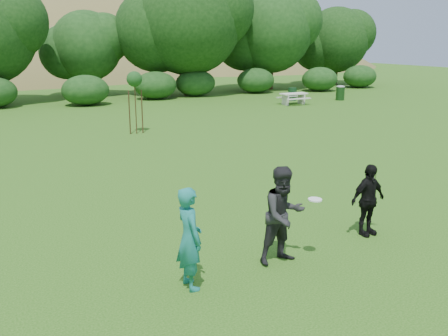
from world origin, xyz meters
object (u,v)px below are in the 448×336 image
Objects in this scene: sapling at (134,81)px; trash_can_lidded at (340,92)px; player_black at (368,200)px; picnic_table at (294,97)px; player_teal at (189,238)px; trash_can_near at (292,94)px; player_grey at (284,215)px.

sapling reaches higher than trash_can_lidded.
player_black reaches higher than trash_can_lidded.
player_black reaches higher than picnic_table.
trash_can_near is (17.52, 21.73, -0.47)m from player_teal.
player_grey is 26.60m from trash_can_near.
player_teal is 2.05× the size of trash_can_near.
sapling is at bearing -14.20° from player_teal.
trash_can_near is 2.28m from picnic_table.
player_teal is 15.19m from sapling.
sapling is (-13.75, -7.09, 1.97)m from trash_can_near.
picnic_table is (14.23, 19.72, -0.45)m from player_grey.
trash_can_lidded is (18.61, 20.20, -0.43)m from player_grey.
sapling is at bearing -157.47° from picnic_table.
player_black is at bearing -129.06° from trash_can_lidded.
player_grey is at bearing -132.65° from trash_can_lidded.
player_teal is 27.92m from trash_can_near.
player_teal reaches higher than player_black.
player_black is (4.49, 0.40, -0.11)m from player_teal.
player_teal is 4.51m from player_black.
trash_can_near is 15.60m from sapling.
player_teal is 0.65× the size of sapling.
player_black is 24.99m from trash_can_near.
player_grey is 27.47m from trash_can_lidded.
sapling reaches higher than player_black.
player_grey is at bearing -125.82° from picnic_table.
picnic_table is at bearing 22.53° from sapling.
player_black is 1.81× the size of trash_can_near.
trash_can_lidded is at bearing 18.55° from sapling.
player_teal is 1.76× the size of trash_can_lidded.
sapling is 17.90m from trash_can_lidded.
trash_can_near is at bearing 56.73° from picnic_table.
sapling is (1.73, 14.53, 1.45)m from player_grey.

